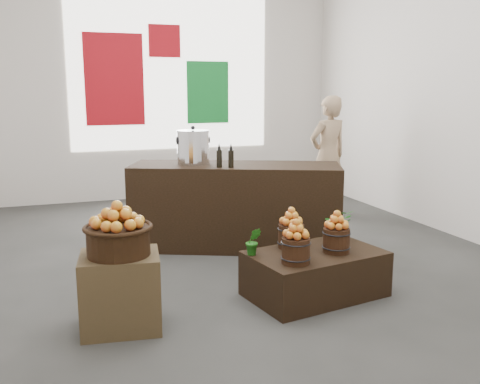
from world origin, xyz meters
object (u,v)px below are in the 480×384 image
object	(u,v)px
shopper	(328,155)
crate	(121,292)
wicker_basket	(118,241)
counter	(236,206)
display_table	(315,274)
stock_pot_left	(193,148)

from	to	relation	value
shopper	crate	bearing A→B (deg)	30.91
wicker_basket	counter	world-z (taller)	counter
crate	shopper	xyz separation A→B (m)	(3.26, 2.82, 0.55)
display_table	stock_pot_left	bearing A→B (deg)	98.62
crate	display_table	size ratio (longest dim) A/B	0.51
counter	shopper	distance (m)	2.12
wicker_basket	display_table	world-z (taller)	wicker_basket
display_table	shopper	xyz separation A→B (m)	(1.59, 2.73, 0.64)
wicker_basket	counter	size ratio (longest dim) A/B	0.20
crate	counter	size ratio (longest dim) A/B	0.25
crate	stock_pot_left	size ratio (longest dim) A/B	1.61
counter	wicker_basket	bearing A→B (deg)	-107.82
counter	stock_pot_left	xyz separation A→B (m)	(-0.43, 0.19, 0.65)
display_table	stock_pot_left	xyz separation A→B (m)	(-0.60, 1.80, 0.92)
wicker_basket	stock_pot_left	bearing A→B (deg)	60.71
crate	wicker_basket	size ratio (longest dim) A/B	1.25
crate	stock_pot_left	bearing A→B (deg)	60.71
wicker_basket	shopper	xyz separation A→B (m)	(3.26, 2.82, 0.16)
display_table	counter	bearing A→B (deg)	86.15
crate	stock_pot_left	world-z (taller)	stock_pot_left
counter	shopper	xyz separation A→B (m)	(1.77, 1.12, 0.37)
stock_pot_left	shopper	bearing A→B (deg)	22.92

